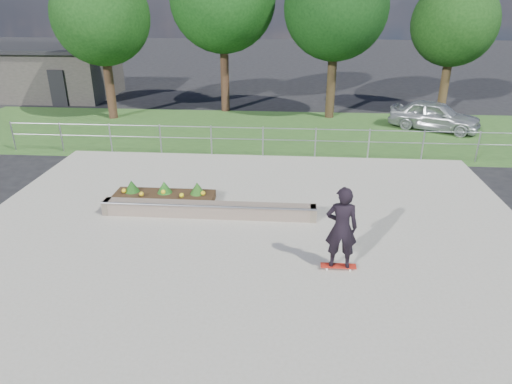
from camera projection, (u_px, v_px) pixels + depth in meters
ground at (243, 259)px, 10.85m from camera, size 120.00×120.00×0.00m
grass_verge at (268, 132)px, 20.91m from camera, size 30.00×8.00×0.02m
concrete_slab at (243, 258)px, 10.84m from camera, size 15.00×15.00×0.06m
fence at (263, 138)px, 17.41m from camera, size 20.06×0.06×1.20m
building at (45, 72)px, 27.72m from camera, size 8.40×5.40×3.00m
tree_far_left at (101, 17)px, 21.39m from camera, size 4.55×4.55×7.15m
tree_mid_right at (336, 8)px, 21.38m from camera, size 4.90×4.90×7.70m
tree_far_right at (454, 24)px, 22.62m from camera, size 4.20×4.20×6.60m
grind_ledge at (209, 210)px, 12.73m from camera, size 6.00×0.44×0.43m
planter_bed at (163, 197)px, 13.57m from camera, size 3.00×1.20×0.61m
skateboarder at (342, 228)px, 9.95m from camera, size 0.80×0.48×2.01m
parked_car at (435, 115)px, 21.02m from camera, size 4.29×3.19×1.36m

